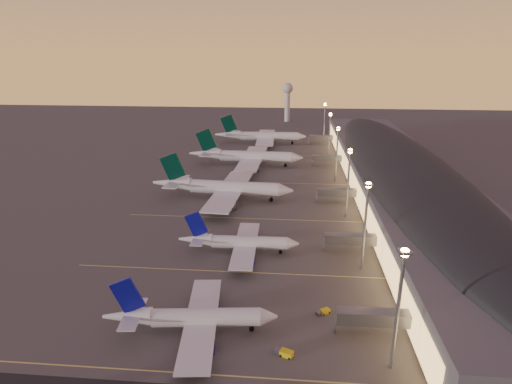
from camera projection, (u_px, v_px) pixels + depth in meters
The scene contains 12 objects.
ground at pixel (236, 263), 124.53m from camera, with size 700.00×700.00×0.00m, color #484542.
airliner_narrow_south at pixel (191, 318), 93.37m from camera, with size 38.27×34.37×13.66m.
airliner_narrow_north at pixel (239, 242), 130.18m from camera, with size 36.85×32.82×13.20m.
airliner_wide_near at pixel (222, 187), 176.81m from camera, with size 59.60×54.41×19.06m.
airliner_wide_mid at pixel (246, 156), 227.64m from camera, with size 61.18×55.66×19.60m.
airliner_wide_far at pixel (261, 136), 280.72m from camera, with size 60.03×54.55×19.24m.
terminal_building at pixel (399, 172), 185.07m from camera, with size 56.35×255.00×17.46m.
light_masts at pixel (342, 155), 177.37m from camera, with size 2.20×217.20×25.90m.
radar_tower at pixel (288, 96), 362.36m from camera, with size 9.00×9.00×32.50m.
lane_markings at pixel (250, 213), 162.31m from camera, with size 90.00×180.36×0.00m.
baggage_tug_a at pixel (284, 353), 87.04m from camera, with size 4.26×3.02×1.19m.
baggage_tug_b at pixel (323, 312), 100.79m from camera, with size 3.53×2.87×1.00m.
Camera 1 is at (15.64, -110.53, 59.27)m, focal length 30.00 mm.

